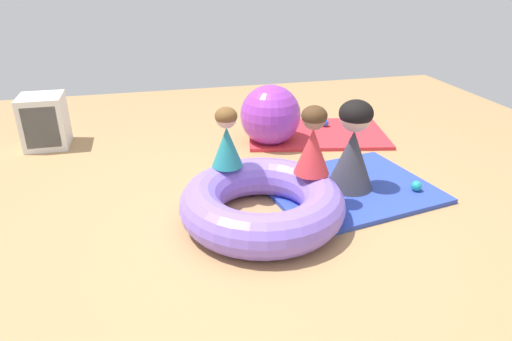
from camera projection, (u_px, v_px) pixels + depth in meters
ground_plane at (263, 212)px, 3.65m from camera, size 8.00×8.00×0.00m
gym_mat_center_rear at (316, 134)px, 5.24m from camera, size 1.72×1.28×0.04m
gym_mat_near_left at (349, 189)px, 3.98m from camera, size 1.57×1.36×0.04m
inflatable_cushion at (262, 203)px, 3.46m from camera, size 1.26×1.26×0.32m
child_in_red at (313, 141)px, 3.46m from camera, size 0.39×0.39×0.55m
child_in_teal at (227, 138)px, 3.59m from camera, size 0.34×0.34×0.49m
adult_seated at (353, 146)px, 3.81m from camera, size 0.56×0.56×0.78m
play_ball_blue at (325, 123)px, 5.39m from camera, size 0.09×0.09×0.09m
play_ball_orange at (272, 129)px, 5.22m from camera, size 0.08×0.08×0.08m
play_ball_green at (274, 119)px, 5.50m from camera, size 0.09×0.09×0.09m
play_ball_pink at (326, 208)px, 3.55m from camera, size 0.07×0.07×0.07m
play_ball_teal at (416, 186)px, 3.88m from camera, size 0.09×0.09×0.09m
exercise_ball_large at (270, 115)px, 4.88m from camera, size 0.65×0.65×0.65m
storage_cube at (44, 122)px, 4.81m from camera, size 0.44×0.44×0.56m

